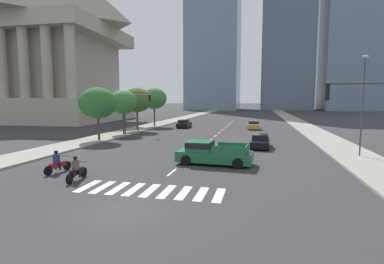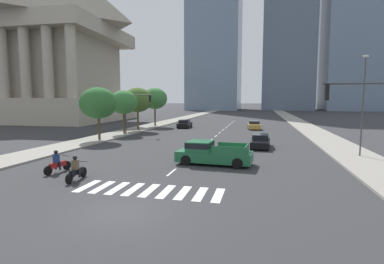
# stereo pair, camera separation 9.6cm
# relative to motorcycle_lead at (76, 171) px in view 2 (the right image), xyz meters

# --- Properties ---
(ground_plane) EXTENTS (800.00, 800.00, 0.00)m
(ground_plane) POSITION_rel_motorcycle_lead_xyz_m (4.85, -4.04, -0.58)
(ground_plane) COLOR #333335
(sidewalk_east) EXTENTS (4.00, 260.00, 0.15)m
(sidewalk_east) POSITION_rel_motorcycle_lead_xyz_m (18.11, 25.96, -0.51)
(sidewalk_east) COLOR gray
(sidewalk_east) RESTS_ON ground
(sidewalk_west) EXTENTS (4.00, 260.00, 0.15)m
(sidewalk_west) POSITION_rel_motorcycle_lead_xyz_m (-8.41, 25.96, -0.51)
(sidewalk_west) COLOR gray
(sidewalk_west) RESTS_ON ground
(crosswalk_near) EXTENTS (7.65, 2.29, 0.01)m
(crosswalk_near) POSITION_rel_motorcycle_lead_xyz_m (4.85, -0.87, -0.58)
(crosswalk_near) COLOR silver
(crosswalk_near) RESTS_ON ground
(lane_divider_center) EXTENTS (0.14, 50.00, 0.01)m
(lane_divider_center) POSITION_rel_motorcycle_lead_xyz_m (4.85, 27.13, -0.58)
(lane_divider_center) COLOR silver
(lane_divider_center) RESTS_ON ground
(motorcycle_lead) EXTENTS (0.70, 2.13, 1.49)m
(motorcycle_lead) POSITION_rel_motorcycle_lead_xyz_m (0.00, 0.00, 0.00)
(motorcycle_lead) COLOR black
(motorcycle_lead) RESTS_ON ground
(motorcycle_trailing) EXTENTS (0.70, 2.18, 1.49)m
(motorcycle_trailing) POSITION_rel_motorcycle_lead_xyz_m (-2.31, 1.40, -0.00)
(motorcycle_trailing) COLOR black
(motorcycle_trailing) RESTS_ON ground
(pickup_truck) EXTENTS (5.57, 2.47, 1.67)m
(pickup_truck) POSITION_rel_motorcycle_lead_xyz_m (6.93, 6.10, 0.23)
(pickup_truck) COLOR #1E6038
(pickup_truck) RESTS_ON ground
(sedan_gold_0) EXTENTS (2.24, 4.48, 1.31)m
(sedan_gold_0) POSITION_rel_motorcycle_lead_xyz_m (9.52, 33.58, 0.03)
(sedan_gold_0) COLOR #B28E38
(sedan_gold_0) RESTS_ON ground
(sedan_black_1) EXTENTS (2.05, 4.46, 1.36)m
(sedan_black_1) POSITION_rel_motorcycle_lead_xyz_m (-1.96, 33.48, 0.04)
(sedan_black_1) COLOR black
(sedan_black_1) RESTS_ON ground
(sedan_black_2) EXTENTS (1.94, 4.58, 1.29)m
(sedan_black_2) POSITION_rel_motorcycle_lead_xyz_m (10.50, 14.77, 0.01)
(sedan_black_2) COLOR black
(sedan_black_2) RESTS_ON ground
(traffic_signal_near) EXTENTS (3.87, 0.28, 5.80)m
(traffic_signal_near) POSITION_rel_motorcycle_lead_xyz_m (15.90, 2.46, 3.50)
(traffic_signal_near) COLOR #333335
(traffic_signal_near) RESTS_ON sidewalk_east
(traffic_signal_far) EXTENTS (4.07, 0.28, 5.58)m
(traffic_signal_far) POSITION_rel_motorcycle_lead_xyz_m (-5.80, 21.91, 3.37)
(traffic_signal_far) COLOR #333335
(traffic_signal_far) RESTS_ON sidewalk_west
(street_lamp_east) EXTENTS (0.50, 0.24, 8.05)m
(street_lamp_east) POSITION_rel_motorcycle_lead_xyz_m (18.41, 11.28, 4.20)
(street_lamp_east) COLOR #3F3F42
(street_lamp_east) RESTS_ON sidewalk_east
(street_tree_nearest) EXTENTS (4.20, 4.20, 5.97)m
(street_tree_nearest) POSITION_rel_motorcycle_lead_xyz_m (-7.61, 15.74, 3.74)
(street_tree_nearest) COLOR #4C3823
(street_tree_nearest) RESTS_ON sidewalk_west
(street_tree_second) EXTENTS (3.74, 3.74, 5.81)m
(street_tree_second) POSITION_rel_motorcycle_lead_xyz_m (-7.61, 22.20, 3.77)
(street_tree_second) COLOR #4C3823
(street_tree_second) RESTS_ON sidewalk_west
(street_tree_third) EXTENTS (4.34, 4.34, 6.37)m
(street_tree_third) POSITION_rel_motorcycle_lead_xyz_m (-7.61, 26.94, 4.09)
(street_tree_third) COLOR #4C3823
(street_tree_third) RESTS_ON sidewalk_west
(street_tree_fourth) EXTENTS (4.34, 4.34, 6.62)m
(street_tree_fourth) POSITION_rel_motorcycle_lead_xyz_m (-7.61, 34.53, 4.33)
(street_tree_fourth) COLOR #4C3823
(street_tree_fourth) RESTS_ON sidewalk_west
(war_memorial) EXTENTS (28.25, 28.25, 36.74)m
(war_memorial) POSITION_rel_motorcycle_lead_xyz_m (-34.43, 43.95, 18.41)
(war_memorial) COLOR #B2A893
(war_memorial) RESTS_ON ground
(office_tower_left_skyline) EXTENTS (23.15, 28.59, 108.42)m
(office_tower_left_skyline) POSITION_rel_motorcycle_lead_xyz_m (-10.71, 127.27, 48.16)
(office_tower_left_skyline) COLOR slate
(office_tower_left_skyline) RESTS_ON ground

